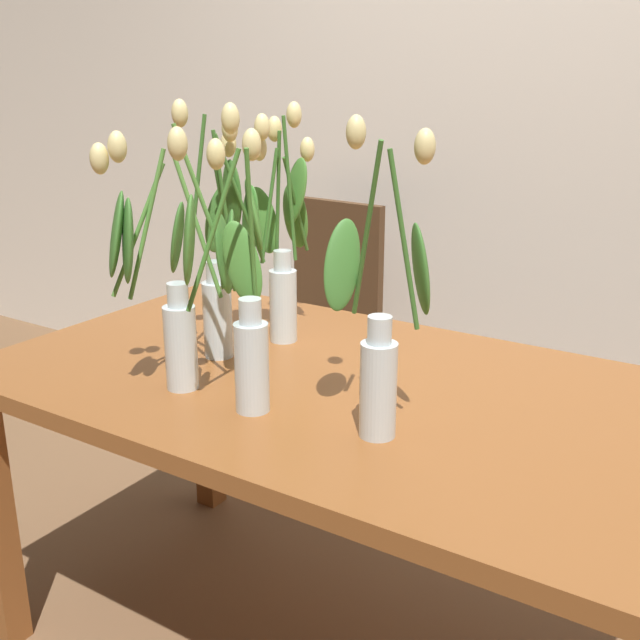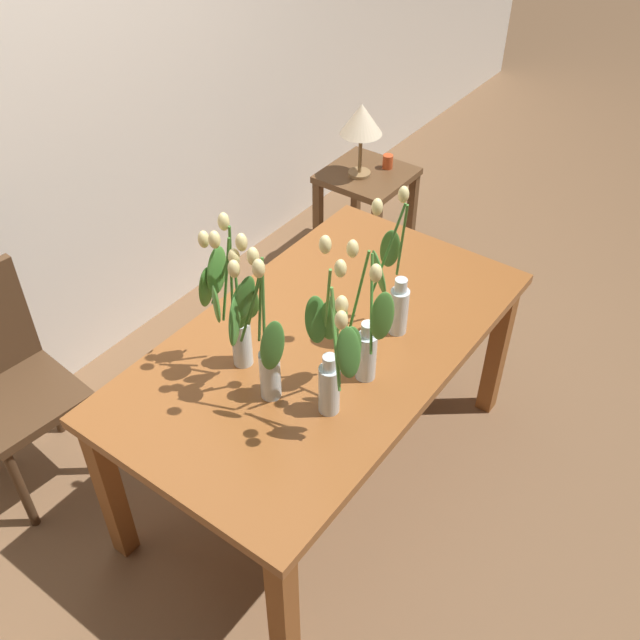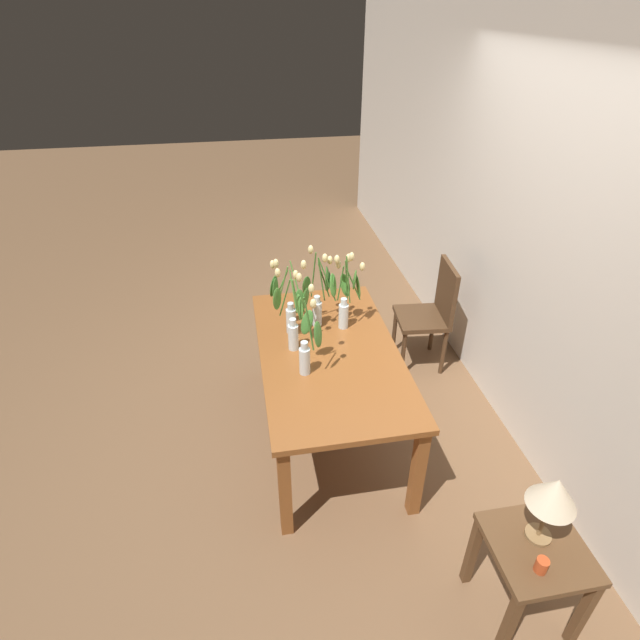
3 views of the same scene
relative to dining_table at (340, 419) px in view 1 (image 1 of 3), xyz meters
The scene contains 8 objects.
room_wall_rear 1.53m from the dining_table, 90.00° to the left, with size 9.00×0.10×2.70m, color silver.
dining_table is the anchor object (origin of this frame).
tulip_vase_0 0.46m from the dining_table, 139.46° to the right, with size 0.22×0.28×0.58m.
tulip_vase_1 0.46m from the dining_table, behind, with size 0.17×0.24×0.59m.
tulip_vase_2 0.45m from the dining_table, 148.62° to the left, with size 0.16×0.24×0.58m.
tulip_vase_3 0.37m from the dining_table, 111.07° to the right, with size 0.15×0.20×0.55m.
tulip_vase_4 0.37m from the dining_table, 42.75° to the right, with size 0.21×0.15×0.57m.
dining_chair 1.21m from the dining_table, 124.71° to the left, with size 0.44×0.44×0.93m.
Camera 1 is at (0.79, -1.31, 1.37)m, focal length 42.51 mm.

